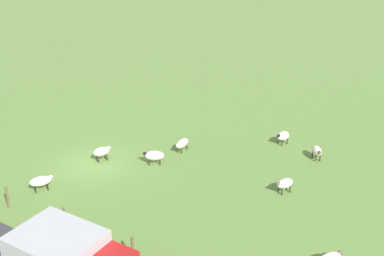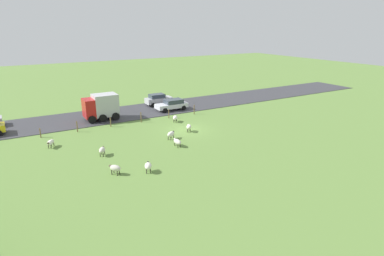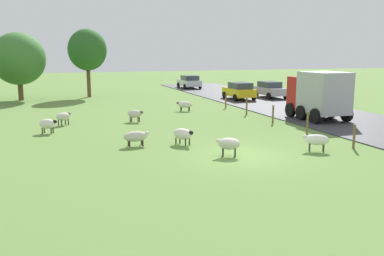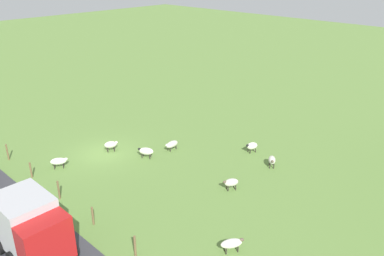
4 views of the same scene
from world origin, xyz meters
TOP-DOWN VIEW (x-y plane):
  - ground_plane at (0.00, 0.00)m, footprint 160.00×160.00m
  - sheep_0 at (-2.78, 10.51)m, footprint 1.10×0.91m
  - sheep_1 at (-8.20, 8.25)m, footprint 1.08×0.84m
  - sheep_2 at (-7.26, 10.70)m, footprint 1.07×0.99m
  - sheep_3 at (-1.88, 3.00)m, footprint 1.08×1.23m
  - sheep_4 at (-4.14, 3.44)m, footprint 1.30×0.55m
  - sheep_5 at (3.55, -0.30)m, footprint 1.22×1.03m
  - sheep_6 at (-0.67, 0.15)m, footprint 1.12×0.90m
  - fence_post_1 at (5.56, -0.42)m, footprint 0.12×0.12m
  - fence_post_2 at (5.56, 3.39)m, footprint 0.12×0.12m
  - fence_post_3 at (5.56, 7.20)m, footprint 0.12×0.12m

SIDE VIEW (x-z plane):
  - ground_plane at x=0.00m, z-range 0.00..0.00m
  - sheep_4 at x=-4.14m, z-range 0.11..0.86m
  - sheep_0 at x=-2.78m, z-range 0.13..0.93m
  - sheep_5 at x=3.55m, z-range 0.14..0.93m
  - sheep_3 at x=-1.88m, z-range 0.13..0.95m
  - sheep_1 at x=-8.20m, z-range 0.13..0.96m
  - sheep_2 at x=-7.26m, z-range 0.15..0.96m
  - sheep_6 at x=-0.67m, z-range 0.14..0.97m
  - fence_post_1 at x=5.56m, z-range 0.00..1.16m
  - fence_post_3 at x=5.56m, z-range 0.00..1.16m
  - fence_post_2 at x=5.56m, z-range 0.00..1.27m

